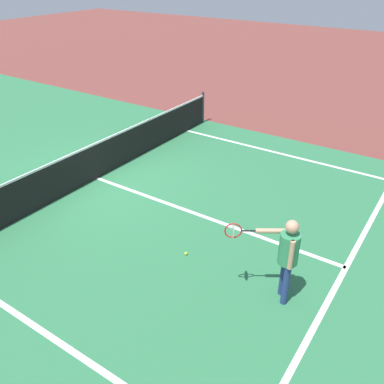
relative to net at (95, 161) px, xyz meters
The scene contains 8 objects.
ground_plane 0.49m from the net, ahead, with size 60.00×60.00×0.00m, color brown.
court_surface_inbounds 0.49m from the net, ahead, with size 10.62×24.40×0.00m, color #2D7247.
line_sideline_right 7.24m from the net, 55.34° to the right, with size 0.10×11.89×0.01m, color white.
line_service_near 6.42m from the net, 90.00° to the right, with size 8.22×0.10×0.01m, color white.
line_center_service 3.24m from the net, 90.00° to the right, with size 0.10×6.40×0.01m, color white.
net is the anchor object (origin of this frame).
player_near 5.89m from the net, 103.78° to the right, with size 0.62×1.10×1.55m.
tennis_ball_mid_court 3.99m from the net, 109.69° to the right, with size 0.07×0.07×0.07m, color #CCE033.
Camera 1 is at (-6.54, -7.37, 4.99)m, focal length 38.81 mm.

